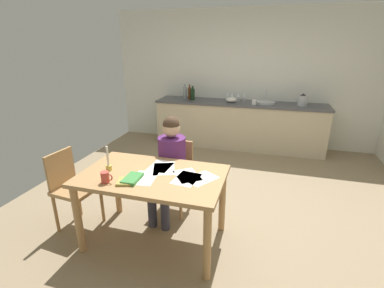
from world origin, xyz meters
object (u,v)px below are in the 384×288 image
at_px(mixing_bowl, 231,100).
at_px(wine_glass_back_left, 232,95).
at_px(sink_unit, 266,102).
at_px(stovetop_kettle, 303,100).
at_px(dining_table, 153,184).
at_px(wine_glass_by_kettle, 238,95).
at_px(teacup_on_counter, 254,102).
at_px(chair_side_empty, 72,186).
at_px(chair_at_table, 175,172).
at_px(person_seated, 170,162).
at_px(book_magazine, 132,179).
at_px(bottle_wine_red, 193,94).
at_px(coffee_mug, 105,177).
at_px(wine_glass_back_right, 227,95).
at_px(candlestick, 108,164).
at_px(bottle_oil, 185,93).
at_px(book_cookery, 125,181).
at_px(bottle_vinegar, 190,93).
at_px(wine_glass_near_sink, 244,95).

bearing_deg(mixing_bowl, wine_glass_back_left, 94.49).
relative_size(sink_unit, stovetop_kettle, 1.64).
xyz_separation_m(dining_table, stovetop_kettle, (1.59, 3.09, 0.34)).
distance_m(wine_glass_by_kettle, teacup_on_counter, 0.45).
relative_size(chair_side_empty, wine_glass_back_left, 5.71).
bearing_deg(stovetop_kettle, chair_at_table, -123.24).
bearing_deg(sink_unit, chair_at_table, -111.37).
bearing_deg(chair_side_empty, person_seated, 29.17).
relative_size(sink_unit, wine_glass_by_kettle, 2.34).
height_order(book_magazine, sink_unit, sink_unit).
relative_size(bottle_wine_red, wine_glass_by_kettle, 1.78).
distance_m(person_seated, coffee_mug, 0.86).
xyz_separation_m(wine_glass_back_left, wine_glass_back_right, (-0.10, 0.00, 0.00)).
height_order(dining_table, chair_side_empty, chair_side_empty).
bearing_deg(sink_unit, book_magazine, -108.20).
height_order(book_magazine, bottle_wine_red, bottle_wine_red).
bearing_deg(candlestick, bottle_oil, 93.54).
relative_size(book_magazine, wine_glass_back_right, 1.49).
distance_m(book_cookery, wine_glass_by_kettle, 3.52).
distance_m(candlestick, stovetop_kettle, 3.73).
distance_m(person_seated, wine_glass_by_kettle, 2.78).
height_order(candlestick, book_magazine, candlestick).
distance_m(bottle_oil, wine_glass_back_left, 0.95).
relative_size(coffee_mug, sink_unit, 0.32).
height_order(chair_side_empty, bottle_vinegar, bottle_vinegar).
xyz_separation_m(chair_at_table, wine_glass_by_kettle, (0.42, 2.58, 0.53)).
bearing_deg(wine_glass_back_right, bottle_oil, -173.37).
relative_size(dining_table, book_magazine, 6.07).
bearing_deg(wine_glass_back_right, book_cookery, -96.05).
height_order(person_seated, bottle_oil, person_seated).
relative_size(coffee_mug, candlestick, 0.46).
bearing_deg(teacup_on_counter, chair_at_table, -108.20).
height_order(candlestick, mixing_bowl, candlestick).
xyz_separation_m(coffee_mug, wine_glass_back_right, (0.53, 3.51, 0.19)).
distance_m(book_cookery, wine_glass_back_right, 3.49).
height_order(mixing_bowl, wine_glass_near_sink, wine_glass_near_sink).
height_order(bottle_wine_red, wine_glass_back_left, bottle_wine_red).
relative_size(candlestick, book_cookery, 1.54).
bearing_deg(book_magazine, coffee_mug, -156.15).
relative_size(chair_at_table, bottle_oil, 2.97).
distance_m(chair_side_empty, teacup_on_counter, 3.44).
height_order(chair_at_table, candlestick, candlestick).
xyz_separation_m(dining_table, candlestick, (-0.45, -0.04, 0.18)).
relative_size(wine_glass_back_right, teacup_on_counter, 1.32).
xyz_separation_m(candlestick, wine_glass_near_sink, (0.99, 3.27, 0.18)).
bearing_deg(bottle_vinegar, dining_table, -80.14).
bearing_deg(sink_unit, bottle_vinegar, 179.02).
bearing_deg(coffee_mug, wine_glass_by_kettle, 77.88).
bearing_deg(sink_unit, wine_glass_near_sink, 160.65).
bearing_deg(person_seated, wine_glass_back_right, 85.57).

